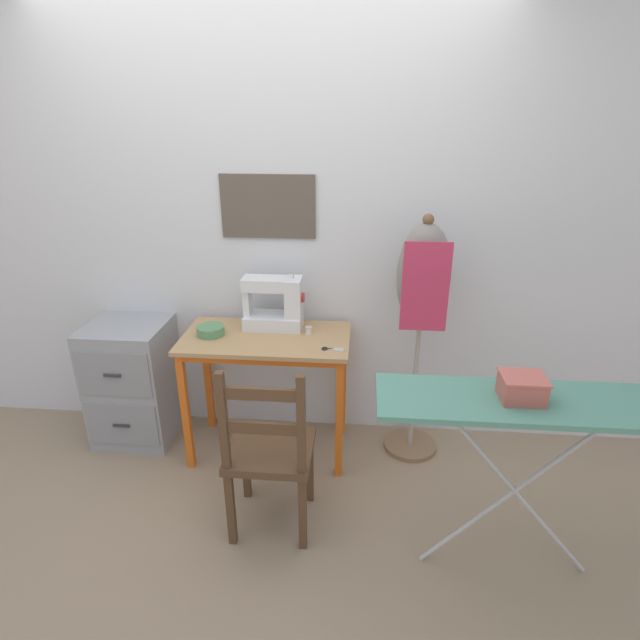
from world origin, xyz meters
TOP-DOWN VIEW (x-y plane):
  - ground_plane at (0.00, 0.00)m, footprint 14.00×14.00m
  - wall_back at (-0.00, 0.57)m, footprint 10.00×0.07m
  - sewing_table at (0.00, 0.24)m, footprint 0.94×0.50m
  - sewing_machine at (0.05, 0.38)m, footprint 0.35×0.18m
  - fabric_bowl at (-0.31, 0.24)m, footprint 0.15×0.15m
  - scissors at (0.37, 0.11)m, footprint 0.12×0.04m
  - thread_spool_near_machine at (0.24, 0.31)m, footprint 0.04×0.04m
  - wooden_chair at (0.12, -0.36)m, footprint 0.40×0.38m
  - filing_cabinet at (-0.86, 0.33)m, footprint 0.47×0.46m
  - dress_form at (0.86, 0.33)m, footprint 0.32×0.32m
  - ironing_board at (1.21, -0.52)m, footprint 1.21×0.34m
  - storage_box at (1.16, -0.52)m, footprint 0.17×0.15m

SIDE VIEW (x-z plane):
  - ground_plane at x=0.00m, z-range 0.00..0.00m
  - filing_cabinet at x=-0.86m, z-range 0.00..0.77m
  - wooden_chair at x=0.12m, z-range -0.03..0.90m
  - sewing_table at x=0.00m, z-range 0.26..1.02m
  - scissors at x=0.37m, z-range 0.76..0.77m
  - thread_spool_near_machine at x=0.24m, z-range 0.76..0.80m
  - fabric_bowl at x=-0.31m, z-range 0.76..0.81m
  - ironing_board at x=1.21m, z-range 0.39..1.27m
  - sewing_machine at x=0.05m, z-range 0.74..1.07m
  - storage_box at x=1.16m, z-range 0.88..0.98m
  - dress_form at x=0.86m, z-range 0.29..1.74m
  - wall_back at x=0.00m, z-range 0.00..2.55m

